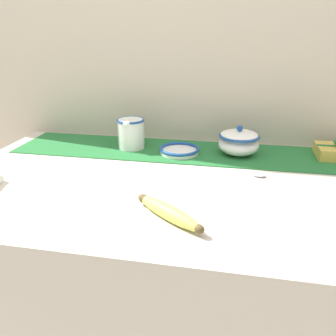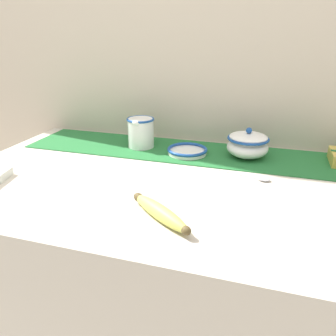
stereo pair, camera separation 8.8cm
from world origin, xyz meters
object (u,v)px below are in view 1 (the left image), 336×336
small_dish (179,150)px  banana (168,212)px  sugar_bowl (239,142)px  cream_pitcher (131,132)px  spoon (255,174)px

small_dish → banana: size_ratio=0.77×
sugar_bowl → small_dish: (-0.20, -0.02, -0.03)m
cream_pitcher → banana: (0.22, -0.46, -0.04)m
spoon → sugar_bowl: bearing=122.1°
sugar_bowl → cream_pitcher: bearing=179.8°
small_dish → spoon: size_ratio=0.85×
banana → spoon: 0.35m
small_dish → spoon: (0.25, -0.15, -0.01)m
sugar_bowl → banana: sugar_bowl is taller
spoon → small_dish: bearing=165.5°
small_dish → spoon: bearing=-30.6°
small_dish → banana: (0.04, -0.43, 0.00)m
cream_pitcher → small_dish: cream_pitcher is taller
cream_pitcher → sugar_bowl: bearing=-0.2°
cream_pitcher → banana: cream_pitcher is taller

